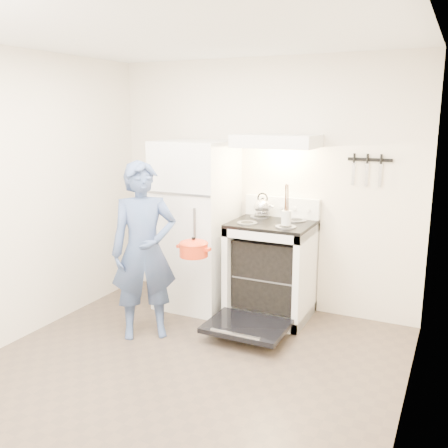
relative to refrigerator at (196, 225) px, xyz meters
The scene contains 15 objects.
floor 1.78m from the refrigerator, 68.20° to the right, with size 3.60×3.60×0.00m, color #4E4134.
back_wall 0.79m from the refrigerator, 31.11° to the left, with size 3.20×0.02×2.50m, color beige.
refrigerator is the anchor object (origin of this frame).
stove_body 0.90m from the refrigerator, ahead, with size 0.76×0.65×0.92m, color white.
cooktop 0.81m from the refrigerator, ahead, with size 0.76×0.65×0.03m, color black.
backsplash 0.89m from the refrigerator, 20.94° to the left, with size 0.76×0.07×0.20m, color white.
oven_door 1.23m from the refrigerator, 35.13° to the right, with size 0.70×0.54×0.04m, color black.
oven_rack 0.91m from the refrigerator, ahead, with size 0.60×0.52×0.01m, color slate.
range_hood 1.19m from the refrigerator, ahead, with size 0.76×0.50×0.12m, color white.
knife_strip 1.81m from the refrigerator, 11.61° to the left, with size 0.40×0.02×0.03m, color black.
pizza_stone 0.90m from the refrigerator, ahead, with size 0.37×0.37×0.02m, color #8C704E.
tea_kettle 0.71m from the refrigerator, 15.82° to the left, with size 0.20×0.17×0.25m, color #B9B9BE, non-canonical shape.
utensil_jar 1.04m from the refrigerator, ahead, with size 0.09×0.09×0.13m, color silver.
person 0.87m from the refrigerator, 92.90° to the right, with size 0.57×0.38×1.57m, color navy.
dutch_oven 0.74m from the refrigerator, 63.11° to the right, with size 0.32×0.25×0.22m, color red, non-canonical shape.
Camera 1 is at (1.83, -2.90, 1.96)m, focal length 40.00 mm.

